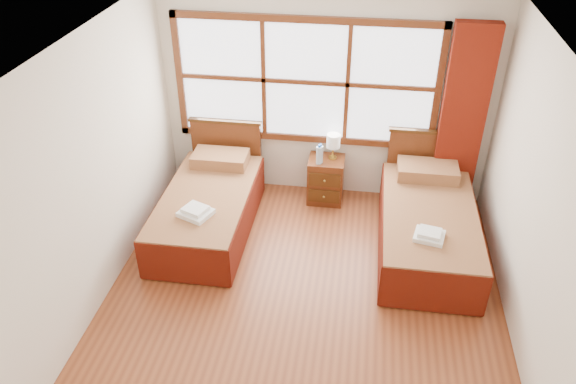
# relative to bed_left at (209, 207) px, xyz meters

# --- Properties ---
(floor) EXTENTS (4.50, 4.50, 0.00)m
(floor) POSITION_rel_bed_left_xyz_m (1.25, -1.20, -0.29)
(floor) COLOR brown
(floor) RESTS_ON ground
(ceiling) EXTENTS (4.50, 4.50, 0.00)m
(ceiling) POSITION_rel_bed_left_xyz_m (1.25, -1.20, 2.31)
(ceiling) COLOR white
(ceiling) RESTS_ON wall_back
(wall_back) EXTENTS (4.00, 0.00, 4.00)m
(wall_back) POSITION_rel_bed_left_xyz_m (1.25, 1.05, 1.01)
(wall_back) COLOR silver
(wall_back) RESTS_ON floor
(wall_left) EXTENTS (0.00, 4.50, 4.50)m
(wall_left) POSITION_rel_bed_left_xyz_m (-0.75, -1.20, 1.01)
(wall_left) COLOR silver
(wall_left) RESTS_ON floor
(wall_right) EXTENTS (0.00, 4.50, 4.50)m
(wall_right) POSITION_rel_bed_left_xyz_m (3.25, -1.20, 1.01)
(wall_right) COLOR silver
(wall_right) RESTS_ON floor
(window) EXTENTS (3.16, 0.06, 1.56)m
(window) POSITION_rel_bed_left_xyz_m (1.00, 1.01, 1.21)
(window) COLOR white
(window) RESTS_ON wall_back
(curtain) EXTENTS (0.50, 0.16, 2.30)m
(curtain) POSITION_rel_bed_left_xyz_m (2.85, 0.91, 0.88)
(curtain) COLOR maroon
(curtain) RESTS_ON wall_back
(bed_left) EXTENTS (1.00, 2.02, 0.96)m
(bed_left) POSITION_rel_bed_left_xyz_m (0.00, 0.00, 0.00)
(bed_left) COLOR #44260E
(bed_left) RESTS_ON floor
(bed_right) EXTENTS (1.04, 2.06, 1.01)m
(bed_right) POSITION_rel_bed_left_xyz_m (2.52, -0.00, 0.01)
(bed_right) COLOR #44260E
(bed_right) RESTS_ON floor
(nightstand) EXTENTS (0.44, 0.44, 0.59)m
(nightstand) POSITION_rel_bed_left_xyz_m (1.30, 0.80, -0.00)
(nightstand) COLOR #5B2A13
(nightstand) RESTS_ON floor
(towels_left) EXTENTS (0.41, 0.39, 0.10)m
(towels_left) POSITION_rel_bed_left_xyz_m (0.00, -0.48, 0.26)
(towels_left) COLOR white
(towels_left) RESTS_ON bed_left
(towels_right) EXTENTS (0.34, 0.32, 0.09)m
(towels_right) POSITION_rel_bed_left_xyz_m (2.47, -0.56, 0.28)
(towels_right) COLOR white
(towels_right) RESTS_ON bed_right
(lamp) EXTENTS (0.17, 0.17, 0.32)m
(lamp) POSITION_rel_bed_left_xyz_m (1.37, 0.84, 0.52)
(lamp) COLOR gold
(lamp) RESTS_ON nightstand
(bottle_near) EXTENTS (0.07, 0.07, 0.26)m
(bottle_near) POSITION_rel_bed_left_xyz_m (1.22, 0.69, 0.41)
(bottle_near) COLOR #A1BDD0
(bottle_near) RESTS_ON nightstand
(bottle_far) EXTENTS (0.07, 0.07, 0.25)m
(bottle_far) POSITION_rel_bed_left_xyz_m (1.23, 0.72, 0.41)
(bottle_far) COLOR #A1BDD0
(bottle_far) RESTS_ON nightstand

